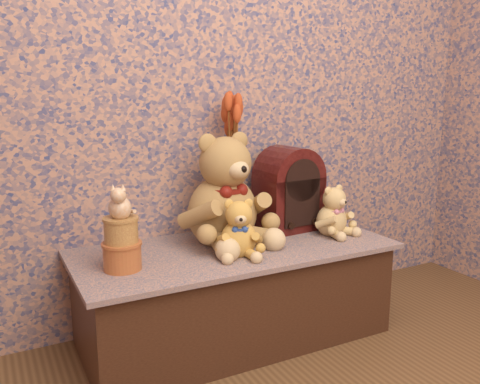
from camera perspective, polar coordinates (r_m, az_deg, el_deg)
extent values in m
cube|color=#384372|center=(2.26, -4.12, 18.07)|extent=(3.00, 0.10, 2.60)
cube|color=#334669|center=(2.16, -0.62, -11.31)|extent=(1.31, 0.59, 0.40)
cylinder|color=tan|center=(2.23, -0.72, -2.33)|extent=(0.14, 0.14, 0.20)
cylinder|color=#C98A3B|center=(1.87, -13.20, -7.12)|extent=(0.14, 0.14, 0.10)
cylinder|color=#DDBD60|center=(1.84, -13.33, -4.29)|extent=(0.14, 0.14, 0.09)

